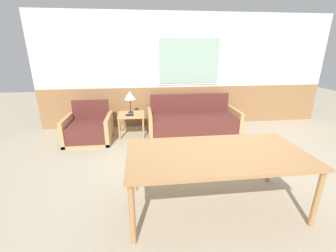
# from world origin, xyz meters

# --- Properties ---
(ground_plane) EXTENTS (16.00, 16.00, 0.00)m
(ground_plane) POSITION_xyz_m (0.00, 0.00, 0.00)
(ground_plane) COLOR #B2A58C
(wall_back) EXTENTS (7.20, 0.09, 2.70)m
(wall_back) POSITION_xyz_m (0.00, 2.63, 1.36)
(wall_back) COLOR #996B42
(wall_back) RESTS_ON ground_plane
(couch) EXTENTS (2.10, 0.89, 0.84)m
(couch) POSITION_xyz_m (0.04, 2.01, 0.25)
(couch) COLOR tan
(couch) RESTS_ON ground_plane
(armchair) EXTENTS (0.94, 0.86, 0.81)m
(armchair) POSITION_xyz_m (-2.29, 1.75, 0.25)
(armchair) COLOR tan
(armchair) RESTS_ON ground_plane
(side_table) EXTENTS (0.58, 0.58, 0.50)m
(side_table) POSITION_xyz_m (-1.39, 1.98, 0.43)
(side_table) COLOR tan
(side_table) RESTS_ON ground_plane
(table_lamp) EXTENTS (0.25, 0.25, 0.50)m
(table_lamp) POSITION_xyz_m (-1.40, 2.08, 0.89)
(table_lamp) COLOR #262628
(table_lamp) RESTS_ON side_table
(book_stack) EXTENTS (0.18, 0.13, 0.02)m
(book_stack) POSITION_xyz_m (-1.41, 1.87, 0.51)
(book_stack) COLOR black
(book_stack) RESTS_ON side_table
(dining_table) EXTENTS (2.09, 1.03, 0.74)m
(dining_table) POSITION_xyz_m (-0.29, -0.67, 0.69)
(dining_table) COLOR #B27F4C
(dining_table) RESTS_ON ground_plane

